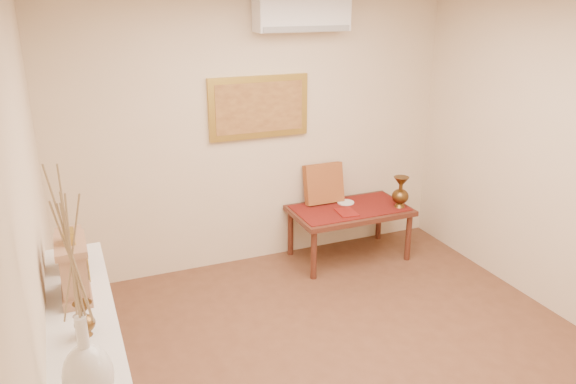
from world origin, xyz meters
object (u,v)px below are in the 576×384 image
low_table (350,214)px  mantel_clock (74,268)px  brass_urn_tall (401,189)px  white_vase (76,293)px  wooden_chest (71,250)px

low_table → mantel_clock: bearing=-149.3°
mantel_clock → low_table: size_ratio=0.34×
brass_urn_tall → low_table: brass_urn_tall is taller
mantel_clock → white_vase: bearing=-89.6°
mantel_clock → wooden_chest: size_ratio=1.68×
wooden_chest → mantel_clock: bearing=-89.4°
white_vase → low_table: 3.87m
white_vase → brass_urn_tall: size_ratio=2.79×
brass_urn_tall → wooden_chest: bearing=-161.9°
white_vase → brass_urn_tall: bearing=37.6°
white_vase → mantel_clock: 1.08m
mantel_clock → wooden_chest: (-0.00, 0.39, -0.05)m
white_vase → brass_urn_tall: (3.16, 2.43, -0.77)m
wooden_chest → low_table: size_ratio=0.20×
brass_urn_tall → mantel_clock: (-3.16, -1.42, 0.40)m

